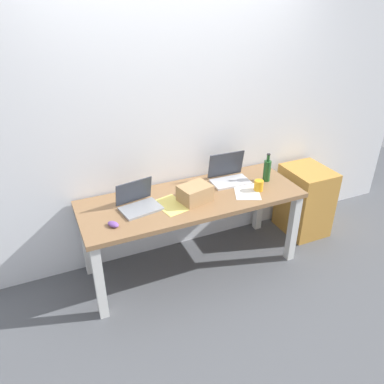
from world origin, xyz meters
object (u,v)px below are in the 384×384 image
(laptop_right, at_px, (229,175))
(beer_bottle, at_px, (267,170))
(desk, at_px, (192,207))
(cardboard_box, at_px, (195,193))
(filing_cabinet, at_px, (305,200))
(laptop_left, at_px, (138,203))
(computer_mouse, at_px, (113,224))
(coffee_mug, at_px, (259,185))

(laptop_right, relative_size, beer_bottle, 1.33)
(beer_bottle, bearing_deg, desk, -179.16)
(cardboard_box, bearing_deg, filing_cabinet, 5.67)
(beer_bottle, distance_m, filing_cabinet, 0.73)
(cardboard_box, relative_size, filing_cabinet, 0.36)
(laptop_left, height_order, computer_mouse, laptop_left)
(filing_cabinet, bearing_deg, coffee_mug, -165.15)
(laptop_left, xyz_separation_m, cardboard_box, (0.46, -0.08, 0.02))
(laptop_right, xyz_separation_m, cardboard_box, (-0.42, -0.20, 0.01))
(desk, relative_size, laptop_right, 5.44)
(cardboard_box, distance_m, filing_cabinet, 1.37)
(laptop_left, relative_size, cardboard_box, 1.38)
(desk, relative_size, beer_bottle, 7.22)
(computer_mouse, relative_size, filing_cabinet, 0.14)
(laptop_left, bearing_deg, filing_cabinet, 1.67)
(laptop_left, xyz_separation_m, coffee_mug, (1.04, -0.14, 0.00))
(desk, distance_m, beer_bottle, 0.77)
(laptop_left, height_order, beer_bottle, beer_bottle)
(laptop_left, relative_size, filing_cabinet, 0.50)
(laptop_left, height_order, filing_cabinet, laptop_left)
(laptop_right, xyz_separation_m, computer_mouse, (-1.14, -0.31, -0.04))
(desk, xyz_separation_m, beer_bottle, (0.75, 0.01, 0.20))
(laptop_left, xyz_separation_m, filing_cabinet, (1.76, 0.05, -0.42))
(desk, relative_size, coffee_mug, 19.90)
(laptop_left, bearing_deg, computer_mouse, -144.26)
(computer_mouse, bearing_deg, beer_bottle, -24.77)
(laptop_right, bearing_deg, laptop_left, -171.99)
(laptop_left, distance_m, filing_cabinet, 1.81)
(desk, distance_m, laptop_right, 0.48)
(beer_bottle, bearing_deg, filing_cabinet, 6.02)
(desk, height_order, filing_cabinet, desk)
(filing_cabinet, bearing_deg, desk, -176.95)
(laptop_right, bearing_deg, beer_bottle, -22.40)
(laptop_right, distance_m, beer_bottle, 0.35)
(laptop_right, height_order, filing_cabinet, laptop_right)
(laptop_right, relative_size, cardboard_box, 1.38)
(beer_bottle, relative_size, computer_mouse, 2.62)
(beer_bottle, distance_m, cardboard_box, 0.75)
(laptop_right, bearing_deg, computer_mouse, -164.98)
(laptop_left, relative_size, coffee_mug, 3.66)
(cardboard_box, bearing_deg, laptop_right, 25.47)
(computer_mouse, bearing_deg, laptop_left, 4.18)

